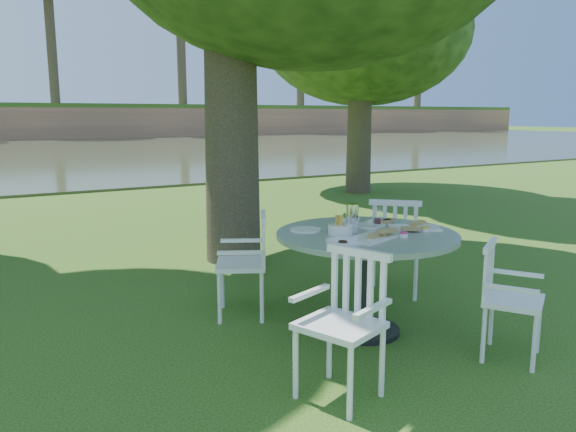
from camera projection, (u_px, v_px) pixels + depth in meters
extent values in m
plane|color=#1F430E|center=(300.00, 315.00, 4.90)|extent=(140.00, 140.00, 0.00)
cylinder|color=black|center=(364.00, 330.00, 4.51)|extent=(0.56, 0.56, 0.04)
cylinder|color=black|center=(366.00, 283.00, 4.44)|extent=(0.12, 0.12, 0.74)
cylinder|color=gray|center=(367.00, 235.00, 4.37)|extent=(1.41, 1.41, 0.04)
cylinder|color=white|center=(416.00, 266.00, 5.60)|extent=(0.04, 0.04, 0.47)
cylinder|color=white|center=(374.00, 264.00, 5.69)|extent=(0.04, 0.04, 0.47)
cylinder|color=white|center=(416.00, 276.00, 5.24)|extent=(0.04, 0.04, 0.47)
cylinder|color=white|center=(371.00, 274.00, 5.33)|extent=(0.04, 0.04, 0.47)
cube|color=white|center=(395.00, 244.00, 5.42)|extent=(0.65, 0.65, 0.04)
cube|color=white|center=(395.00, 226.00, 5.18)|extent=(0.38, 0.36, 0.48)
cylinder|color=white|center=(222.00, 284.00, 5.05)|extent=(0.04, 0.04, 0.44)
cylinder|color=white|center=(220.00, 298.00, 4.66)|extent=(0.04, 0.04, 0.44)
cylinder|color=white|center=(261.00, 284.00, 5.07)|extent=(0.04, 0.04, 0.44)
cylinder|color=white|center=(262.00, 298.00, 4.68)|extent=(0.04, 0.04, 0.44)
cube|color=white|center=(241.00, 264.00, 4.82)|extent=(0.57, 0.59, 0.04)
cube|color=white|center=(264.00, 240.00, 4.79)|extent=(0.24, 0.42, 0.45)
cylinder|color=white|center=(296.00, 364.00, 3.43)|extent=(0.04, 0.04, 0.45)
cylinder|color=white|center=(350.00, 383.00, 3.18)|extent=(0.04, 0.04, 0.45)
cylinder|color=white|center=(329.00, 346.00, 3.70)|extent=(0.04, 0.04, 0.45)
cylinder|color=white|center=(382.00, 362.00, 3.45)|extent=(0.04, 0.04, 0.45)
cube|color=white|center=(340.00, 326.00, 3.40)|extent=(0.55, 0.57, 0.04)
cube|color=white|center=(358.00, 285.00, 3.51)|extent=(0.19, 0.44, 0.46)
cylinder|color=white|center=(534.00, 344.00, 3.78)|extent=(0.03, 0.03, 0.41)
cylinder|color=white|center=(538.00, 326.00, 4.09)|extent=(0.03, 0.03, 0.41)
cylinder|color=white|center=(484.00, 335.00, 3.93)|extent=(0.03, 0.03, 0.41)
cylinder|color=white|center=(491.00, 319.00, 4.24)|extent=(0.03, 0.03, 0.41)
cube|color=white|center=(514.00, 301.00, 3.97)|extent=(0.56, 0.55, 0.04)
cube|color=white|center=(489.00, 271.00, 4.02)|extent=(0.38, 0.25, 0.42)
cube|color=white|center=(371.00, 238.00, 4.14)|extent=(0.45, 0.35, 0.01)
cube|color=white|center=(414.00, 228.00, 4.52)|extent=(0.47, 0.41, 0.02)
cube|color=white|center=(373.00, 224.00, 4.66)|extent=(0.41, 0.33, 0.02)
cylinder|color=white|center=(344.00, 241.00, 4.04)|extent=(0.28, 0.28, 0.01)
cylinder|color=white|center=(306.00, 230.00, 4.45)|extent=(0.25, 0.25, 0.01)
cylinder|color=white|center=(340.00, 230.00, 4.30)|extent=(0.19, 0.19, 0.07)
cylinder|color=white|center=(349.00, 220.00, 4.74)|extent=(0.17, 0.17, 0.06)
cylinder|color=silver|center=(352.00, 216.00, 4.51)|extent=(0.10, 0.10, 0.20)
cylinder|color=white|center=(378.00, 218.00, 4.52)|extent=(0.06, 0.06, 0.17)
cylinder|color=white|center=(354.00, 226.00, 4.32)|extent=(0.07, 0.07, 0.12)
cylinder|color=white|center=(353.00, 227.00, 4.31)|extent=(0.06, 0.06, 0.11)
cylinder|color=white|center=(404.00, 235.00, 4.20)|extent=(0.07, 0.07, 0.03)
cylinder|color=white|center=(426.00, 230.00, 4.41)|extent=(0.06, 0.06, 0.03)
cylinder|color=white|center=(416.00, 224.00, 4.64)|extent=(0.07, 0.07, 0.03)
cylinder|color=white|center=(343.00, 245.00, 3.90)|extent=(0.07, 0.07, 0.03)
ellipsoid|color=#1C3310|center=(362.00, 27.00, 12.05)|extent=(3.81, 3.81, 2.67)
cube|color=#363D24|center=(20.00, 155.00, 24.35)|extent=(100.00, 28.00, 0.12)
cylinder|color=black|center=(60.00, 16.00, 40.11)|extent=(0.70, 0.70, 13.00)
cylinder|color=black|center=(180.00, 26.00, 44.64)|extent=(0.70, 0.70, 13.00)
cylinder|color=black|center=(278.00, 34.00, 49.16)|extent=(0.70, 0.70, 13.00)
cylinder|color=black|center=(360.00, 41.00, 53.69)|extent=(0.70, 0.70, 13.00)
ellipsoid|color=#1C3310|center=(361.00, 5.00, 53.11)|extent=(5.60, 5.60, 4.48)
cylinder|color=black|center=(429.00, 46.00, 58.22)|extent=(0.70, 0.70, 13.00)
ellipsoid|color=#1C3310|center=(430.00, 14.00, 57.64)|extent=(5.60, 5.60, 4.48)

